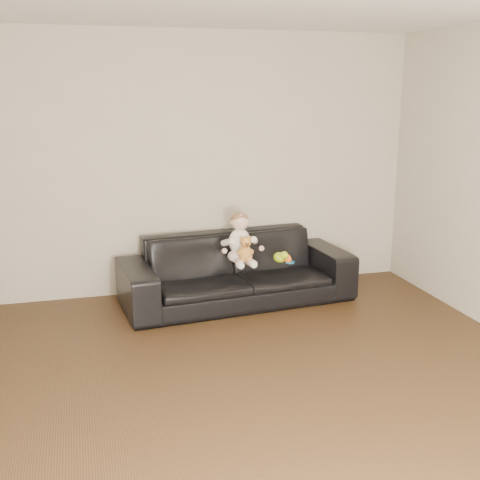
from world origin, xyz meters
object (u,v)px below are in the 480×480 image
object	(u,v)px
baby	(240,241)
toy_green	(280,257)
teddy_bear	(246,249)
toy_rattle	(288,260)
toy_blue_disc	(290,262)
sofa	(237,269)

from	to	relation	value
baby	toy_green	size ratio (longest dim) A/B	3.37
teddy_bear	toy_rattle	size ratio (longest dim) A/B	3.28
toy_green	toy_blue_disc	bearing A→B (deg)	-22.38
baby	toy_blue_disc	distance (m)	0.51
baby	toy_green	xyz separation A→B (m)	(0.36, -0.09, -0.16)
sofa	toy_rattle	bearing A→B (deg)	-35.88
teddy_bear	toy_green	bearing A→B (deg)	16.55
baby	teddy_bear	bearing A→B (deg)	-85.55
toy_green	toy_blue_disc	distance (m)	0.11
sofa	toy_blue_disc	distance (m)	0.53
teddy_bear	sofa	bearing A→B (deg)	100.32
baby	toy_blue_disc	world-z (taller)	baby
teddy_bear	toy_blue_disc	size ratio (longest dim) A/B	2.66
sofa	toy_blue_disc	world-z (taller)	sofa
teddy_bear	baby	bearing A→B (deg)	101.29
toy_green	toy_blue_disc	size ratio (longest dim) A/B	1.61
toy_green	sofa	bearing A→B (deg)	150.15
toy_green	toy_rattle	bearing A→B (deg)	-31.91
sofa	toy_green	world-z (taller)	sofa
teddy_bear	toy_green	size ratio (longest dim) A/B	1.66
toy_green	toy_blue_disc	world-z (taller)	toy_green
baby	teddy_bear	world-z (taller)	baby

